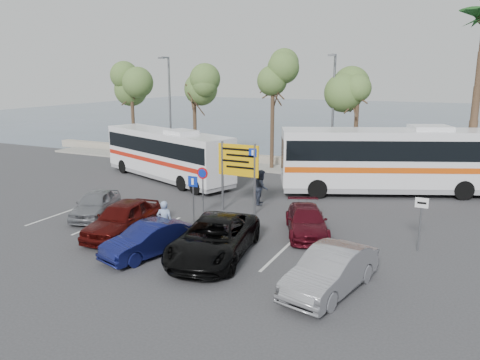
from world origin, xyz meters
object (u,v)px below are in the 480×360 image
at_px(car_red, 122,219).
at_px(car_silver_b, 331,271).
at_px(street_lamp_left, 169,104).
at_px(car_silver_a, 96,204).
at_px(pedestrian_far, 262,187).
at_px(car_blue, 148,240).
at_px(suv_black, 214,238).
at_px(car_maroon, 307,221).
at_px(coach_bus_left, 167,156).
at_px(street_lamp_right, 333,109).
at_px(pedestrian_near, 165,221).
at_px(direction_sign, 238,166).
at_px(coach_bus_right, 393,162).

xyz_separation_m(car_red, car_silver_b, (9.60, -1.39, -0.05)).
relative_size(street_lamp_left, car_silver_a, 2.10).
bearing_deg(car_silver_a, pedestrian_far, 20.37).
relative_size(car_blue, suv_black, 0.70).
distance_m(car_maroon, pedestrian_far, 5.17).
distance_m(car_maroon, suv_black, 4.73).
bearing_deg(pedestrian_far, street_lamp_left, 38.09).
distance_m(car_maroon, car_silver_b, 5.55).
height_order(suv_black, pedestrian_far, pedestrian_far).
distance_m(coach_bus_left, suv_black, 13.98).
relative_size(street_lamp_left, street_lamp_right, 1.00).
distance_m(suv_black, pedestrian_near, 2.73).
bearing_deg(pedestrian_near, pedestrian_far, -123.86).
relative_size(coach_bus_left, pedestrian_far, 5.95).
bearing_deg(coach_bus_left, direction_sign, -31.90).
relative_size(direction_sign, pedestrian_far, 1.91).
height_order(street_lamp_right, car_silver_a, street_lamp_right).
distance_m(street_lamp_left, car_red, 17.95).
distance_m(suv_black, car_silver_b, 4.89).
height_order(street_lamp_left, pedestrian_near, street_lamp_left).
height_order(coach_bus_left, pedestrian_far, coach_bus_left).
xyz_separation_m(direction_sign, pedestrian_far, (0.46, 1.91, -1.49)).
bearing_deg(direction_sign, coach_bus_left, 148.10).
bearing_deg(street_lamp_right, pedestrian_far, -100.33).
relative_size(coach_bus_left, car_red, 2.51).
bearing_deg(car_silver_b, coach_bus_right, 102.78).
relative_size(car_silver_a, car_maroon, 0.92).
relative_size(pedestrian_near, pedestrian_far, 0.95).
xyz_separation_m(direction_sign, car_maroon, (4.15, -1.70, -1.83)).
relative_size(direction_sign, car_silver_b, 0.83).
distance_m(street_lamp_right, pedestrian_far, 9.30).
height_order(car_silver_a, suv_black, suv_black).
relative_size(direction_sign, coach_bus_right, 0.28).
bearing_deg(car_silver_b, car_silver_a, 179.36).
bearing_deg(car_red, coach_bus_left, 107.13).
bearing_deg(street_lamp_right, direction_sign, -100.94).
height_order(street_lamp_left, car_red, street_lamp_left).
xyz_separation_m(car_blue, pedestrian_near, (-0.27, 1.50, 0.26)).
distance_m(street_lamp_left, car_maroon, 19.75).
bearing_deg(car_blue, pedestrian_far, 98.71).
xyz_separation_m(street_lamp_right, car_silver_b, (4.55, -17.02, -3.88)).
relative_size(street_lamp_right, car_maroon, 1.93).
height_order(street_lamp_right, pedestrian_near, street_lamp_right).
xyz_separation_m(street_lamp_right, car_blue, (-2.65, -17.02, -3.96)).
xyz_separation_m(street_lamp_left, car_silver_b, (17.55, -17.02, -3.88)).
bearing_deg(suv_black, direction_sign, 97.06).
distance_m(car_blue, car_silver_b, 7.20).
relative_size(suv_black, car_silver_b, 1.26).
height_order(car_maroon, pedestrian_far, pedestrian_far).
bearing_deg(coach_bus_right, street_lamp_right, 146.14).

